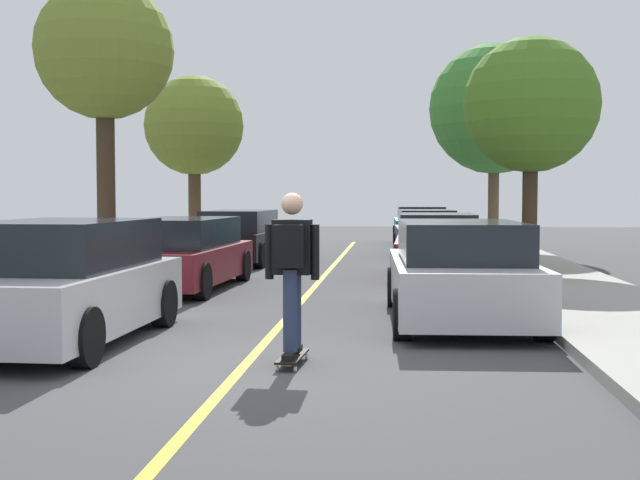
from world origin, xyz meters
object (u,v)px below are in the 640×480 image
at_px(parked_car_right_farthest, 420,226).
at_px(street_tree_left_near, 194,127).
at_px(skateboard, 292,357).
at_px(skateboarder, 292,263).
at_px(street_tree_right_nearest, 531,106).
at_px(parked_car_right_nearest, 460,272).
at_px(parked_car_right_near, 437,247).
at_px(parked_car_left_nearest, 60,283).
at_px(street_tree_right_near, 494,109).
at_px(street_tree_left_nearest, 104,53).
at_px(parked_car_right_far, 426,233).
at_px(fire_hydrant, 521,263).
at_px(parked_car_left_near, 182,254).
at_px(parked_car_left_far, 240,237).

height_order(parked_car_right_farthest, street_tree_left_near, street_tree_left_near).
bearing_deg(skateboard, skateboarder, -93.64).
relative_size(parked_car_right_farthest, street_tree_right_nearest, 0.84).
relative_size(parked_car_right_nearest, parked_car_right_farthest, 1.04).
xyz_separation_m(parked_car_right_near, street_tree_right_nearest, (2.13, 1.07, 3.13)).
bearing_deg(parked_car_left_nearest, parked_car_right_nearest, 23.40).
xyz_separation_m(parked_car_right_nearest, street_tree_left_near, (-7.09, 13.69, 3.20)).
height_order(street_tree_right_near, skateboard, street_tree_right_near).
bearing_deg(street_tree_left_nearest, street_tree_left_near, 90.00).
xyz_separation_m(parked_car_left_nearest, parked_car_right_far, (4.97, 15.18, -0.06)).
bearing_deg(parked_car_right_near, street_tree_left_near, 134.37).
height_order(street_tree_left_nearest, street_tree_right_near, street_tree_right_near).
distance_m(street_tree_right_near, fire_hydrant, 11.02).
height_order(parked_car_left_near, parked_car_left_far, parked_car_left_far).
bearing_deg(parked_car_right_far, parked_car_left_nearest, -108.12).
height_order(parked_car_right_near, skateboarder, skateboarder).
distance_m(parked_car_left_far, street_tree_right_near, 9.36).
bearing_deg(street_tree_left_near, parked_car_left_near, -77.87).
bearing_deg(street_tree_left_nearest, parked_car_left_near, -41.09).
bearing_deg(parked_car_right_near, parked_car_right_far, 90.00).
height_order(parked_car_left_near, fire_hydrant, parked_car_left_near).
height_order(parked_car_right_nearest, parked_car_right_far, parked_car_right_nearest).
bearing_deg(street_tree_left_nearest, parked_car_right_far, 46.12).
bearing_deg(parked_car_left_far, street_tree_right_nearest, -18.59).
distance_m(parked_car_left_far, street_tree_right_nearest, 8.11).
bearing_deg(skateboard, street_tree_left_nearest, 119.83).
bearing_deg(parked_car_left_far, parked_car_left_near, -89.99).
relative_size(parked_car_right_far, skateboard, 5.01).
bearing_deg(skateboarder, street_tree_right_near, 77.13).
xyz_separation_m(parked_car_right_farthest, skateboard, (-1.99, -22.29, -0.59)).
xyz_separation_m(street_tree_right_nearest, skateboard, (-4.11, -10.77, -3.72)).
distance_m(street_tree_left_nearest, skateboarder, 10.95).
relative_size(parked_car_left_nearest, fire_hydrant, 6.00).
distance_m(parked_car_left_nearest, parked_car_right_nearest, 5.41).
height_order(parked_car_left_far, fire_hydrant, parked_car_left_far).
distance_m(fire_hydrant, skateboard, 8.47).
distance_m(parked_car_right_near, street_tree_right_nearest, 3.93).
bearing_deg(street_tree_left_nearest, street_tree_right_nearest, 11.41).
relative_size(parked_car_right_near, street_tree_right_nearest, 0.85).
relative_size(parked_car_right_near, parked_car_right_far, 1.03).
relative_size(parked_car_left_nearest, street_tree_left_nearest, 0.68).
relative_size(skateboard, skateboarder, 0.50).
xyz_separation_m(street_tree_right_nearest, fire_hydrant, (-0.63, -3.06, -3.32)).
bearing_deg(street_tree_left_near, fire_hydrant, -47.09).
distance_m(parked_car_right_nearest, street_tree_right_nearest, 8.40).
bearing_deg(street_tree_left_nearest, street_tree_right_near, 44.51).
distance_m(parked_car_left_far, street_tree_left_near, 5.41).
relative_size(parked_car_right_nearest, street_tree_left_near, 0.86).
height_order(parked_car_left_near, skateboarder, skateboarder).
bearing_deg(parked_car_right_nearest, street_tree_left_near, 117.39).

